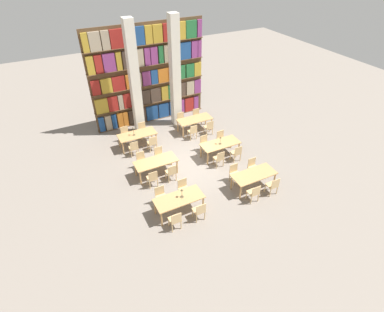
{
  "coord_description": "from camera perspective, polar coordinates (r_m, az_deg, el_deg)",
  "views": [
    {
      "loc": [
        -5.07,
        -10.24,
        8.94
      ],
      "look_at": [
        0.0,
        -0.26,
        0.68
      ],
      "focal_mm": 28.0,
      "sensor_mm": 36.0,
      "label": 1
    }
  ],
  "objects": [
    {
      "name": "ground_plane",
      "position": [
        14.5,
        -0.47,
        -1.61
      ],
      "size": [
        40.0,
        40.0,
        0.0
      ],
      "primitive_type": "plane",
      "color": "gray"
    },
    {
      "name": "bookshelf_bank",
      "position": [
        17.19,
        -8.16,
        14.82
      ],
      "size": [
        6.51,
        0.35,
        5.5
      ],
      "color": "brown",
      "rests_on": "ground_plane"
    },
    {
      "name": "pillar_left",
      "position": [
        15.88,
        -10.89,
        13.83
      ],
      "size": [
        0.48,
        0.48,
        6.0
      ],
      "color": "silver",
      "rests_on": "ground_plane"
    },
    {
      "name": "pillar_center",
      "position": [
        16.58,
        -3.25,
        15.4
      ],
      "size": [
        0.48,
        0.48,
        6.0
      ],
      "color": "silver",
      "rests_on": "ground_plane"
    },
    {
      "name": "reading_table_0",
      "position": [
        11.75,
        -2.49,
        -8.31
      ],
      "size": [
        1.94,
        0.85,
        0.76
      ],
      "color": "tan",
      "rests_on": "ground_plane"
    },
    {
      "name": "chair_0",
      "position": [
        11.32,
        -3.2,
        -12.04
      ],
      "size": [
        0.42,
        0.4,
        0.88
      ],
      "color": "tan",
      "rests_on": "ground_plane"
    },
    {
      "name": "chair_1",
      "position": [
        12.24,
        -5.96,
        -7.56
      ],
      "size": [
        0.42,
        0.4,
        0.88
      ],
      "rotation": [
        0.0,
        0.0,
        3.14
      ],
      "color": "tan",
      "rests_on": "ground_plane"
    },
    {
      "name": "chair_2",
      "position": [
        11.61,
        1.43,
        -10.35
      ],
      "size": [
        0.42,
        0.4,
        0.88
      ],
      "color": "tan",
      "rests_on": "ground_plane"
    },
    {
      "name": "chair_3",
      "position": [
        12.51,
        -1.64,
        -6.14
      ],
      "size": [
        0.42,
        0.4,
        0.88
      ],
      "rotation": [
        0.0,
        0.0,
        3.14
      ],
      "color": "tan",
      "rests_on": "ground_plane"
    },
    {
      "name": "desk_lamp_0",
      "position": [
        11.55,
        -1.94,
        -6.83
      ],
      "size": [
        0.14,
        0.14,
        0.41
      ],
      "color": "brown",
      "rests_on": "reading_table_0"
    },
    {
      "name": "reading_table_1",
      "position": [
        13.09,
        11.71,
        -3.67
      ],
      "size": [
        1.94,
        0.85,
        0.76
      ],
      "color": "tan",
      "rests_on": "ground_plane"
    },
    {
      "name": "chair_4",
      "position": [
        12.57,
        11.72,
        -6.85
      ],
      "size": [
        0.42,
        0.4,
        0.88
      ],
      "color": "tan",
      "rests_on": "ground_plane"
    },
    {
      "name": "chair_5",
      "position": [
        13.39,
        8.14,
        -3.21
      ],
      "size": [
        0.42,
        0.4,
        0.88
      ],
      "rotation": [
        0.0,
        0.0,
        3.14
      ],
      "color": "tan",
      "rests_on": "ground_plane"
    },
    {
      "name": "chair_6",
      "position": [
        13.09,
        15.17,
        -5.41
      ],
      "size": [
        0.42,
        0.4,
        0.88
      ],
      "color": "tan",
      "rests_on": "ground_plane"
    },
    {
      "name": "chair_7",
      "position": [
        13.88,
        11.51,
        -2.0
      ],
      "size": [
        0.42,
        0.4,
        0.88
      ],
      "rotation": [
        0.0,
        0.0,
        3.14
      ],
      "color": "tan",
      "rests_on": "ground_plane"
    },
    {
      "name": "reading_table_2",
      "position": [
        13.62,
        -6.89,
        -1.26
      ],
      "size": [
        1.94,
        0.85,
        0.76
      ],
      "color": "tan",
      "rests_on": "ground_plane"
    },
    {
      "name": "chair_8",
      "position": [
        13.11,
        -7.55,
        -4.16
      ],
      "size": [
        0.42,
        0.4,
        0.88
      ],
      "color": "tan",
      "rests_on": "ground_plane"
    },
    {
      "name": "chair_9",
      "position": [
        14.17,
        -9.58,
        -0.81
      ],
      "size": [
        0.42,
        0.4,
        0.88
      ],
      "rotation": [
        0.0,
        0.0,
        3.14
      ],
      "color": "tan",
      "rests_on": "ground_plane"
    },
    {
      "name": "chair_10",
      "position": [
        13.34,
        -3.96,
        -3.05
      ],
      "size": [
        0.42,
        0.4,
        0.88
      ],
      "color": "tan",
      "rests_on": "ground_plane"
    },
    {
      "name": "chair_11",
      "position": [
        14.39,
        -6.23,
        0.16
      ],
      "size": [
        0.42,
        0.4,
        0.88
      ],
      "rotation": [
        0.0,
        0.0,
        3.14
      ],
      "color": "tan",
      "rests_on": "ground_plane"
    },
    {
      "name": "reading_table_3",
      "position": [
        14.75,
        5.4,
        2.16
      ],
      "size": [
        1.94,
        0.85,
        0.76
      ],
      "color": "tan",
      "rests_on": "ground_plane"
    },
    {
      "name": "chair_12",
      "position": [
        14.17,
        5.21,
        -0.41
      ],
      "size": [
        0.42,
        0.4,
        0.88
      ],
      "color": "tan",
      "rests_on": "ground_plane"
    },
    {
      "name": "chair_13",
      "position": [
        15.15,
        2.44,
        2.45
      ],
      "size": [
        0.42,
        0.4,
        0.88
      ],
      "rotation": [
        0.0,
        0.0,
        3.14
      ],
      "color": "tan",
      "rests_on": "ground_plane"
    },
    {
      "name": "chair_14",
      "position": [
        14.63,
        8.48,
        0.63
      ],
      "size": [
        0.42,
        0.4,
        0.88
      ],
      "color": "tan",
      "rests_on": "ground_plane"
    },
    {
      "name": "chair_15",
      "position": [
        15.58,
        5.59,
        3.35
      ],
      "size": [
        0.42,
        0.4,
        0.88
      ],
      "rotation": [
        0.0,
        0.0,
        3.14
      ],
      "color": "tan",
      "rests_on": "ground_plane"
    },
    {
      "name": "desk_lamp_1",
      "position": [
        14.5,
        5.42,
        3.22
      ],
      "size": [
        0.14,
        0.14,
        0.42
      ],
      "color": "brown",
      "rests_on": "reading_table_3"
    },
    {
      "name": "reading_table_4",
      "position": [
        15.65,
        -10.38,
        3.88
      ],
      "size": [
        1.94,
        0.85,
        0.76
      ],
      "color": "tan",
      "rests_on": "ground_plane"
    },
    {
      "name": "chair_16",
      "position": [
        15.09,
        -11.04,
        1.55
      ],
      "size": [
        0.42,
        0.4,
        0.88
      ],
      "color": "tan",
      "rests_on": "ground_plane"
    },
    {
      "name": "chair_17",
      "position": [
        16.25,
        -12.57,
        4.09
      ],
      "size": [
        0.42,
        0.4,
        0.88
      ],
      "rotation": [
        0.0,
        0.0,
        3.14
      ],
      "color": "tan",
      "rests_on": "ground_plane"
    },
    {
      "name": "chair_18",
      "position": [
        15.3,
        -7.59,
        2.51
      ],
      "size": [
        0.42,
        0.4,
        0.88
      ],
      "color": "tan",
      "rests_on": "ground_plane"
    },
    {
      "name": "chair_19",
      "position": [
        16.45,
        -9.34,
        4.95
      ],
      "size": [
        0.42,
        0.4,
        0.88
      ],
      "rotation": [
        0.0,
        0.0,
        3.14
      ],
      "color": "tan",
      "rests_on": "ground_plane"
    },
    {
      "name": "desk_lamp_2",
      "position": [
        15.38,
        -11.13,
        4.94
      ],
      "size": [
        0.14,
        0.14,
        0.48
      ],
      "color": "brown",
      "rests_on": "reading_table_4"
    },
    {
      "name": "reading_table_5",
      "position": [
        16.73,
        0.53,
        6.82
      ],
      "size": [
        1.94,
        0.85,
        0.76
      ],
      "color": "tan",
      "rests_on": "ground_plane"
    },
    {
      "name": "chair_20",
      "position": [
        16.1,
        0.14,
        4.72
      ],
      "size": [
        0.42,
        0.4,
        0.88
      ],
      "color": "tan",
      "rests_on": "ground_plane"
    },
    {
      "name": "chair_21",
      "position": [
        17.19,
        -2.02,
        6.93
      ],
      "size": [
        0.42,
        0.4,
        0.88
      ],
      "rotation": [
        0.0,
        0.0,
        3.14
      ],
      "color": "tan",
      "rests_on": "ground_plane"
    },
    {
      "name": "chair_22",
      "position": [
        16.51,
        3.24,
        5.54
      ],
      "size": [
        0.42,
        0.4,
        0.88
      ],
      "color": "tan",
      "rests_on": "ground_plane"
    },
    {
      "name": "chair_23",
      "position": [
        17.58,
        0.95,
        7.66
      ],
      "size": [
        0.42,
        0.4,
        0.88
      ],
      "rotation": [
        0.0,
        0.0,
        3.14
      ],
      "color": "tan",
      "rests_on": "ground_plane"
    }
  ]
}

